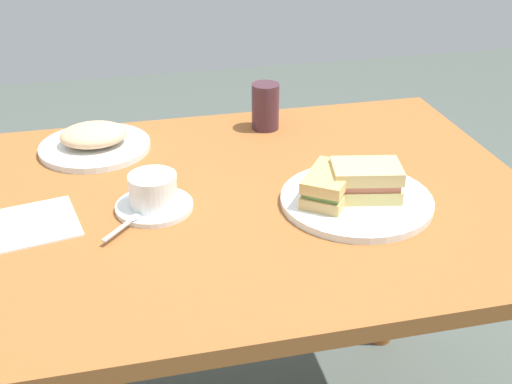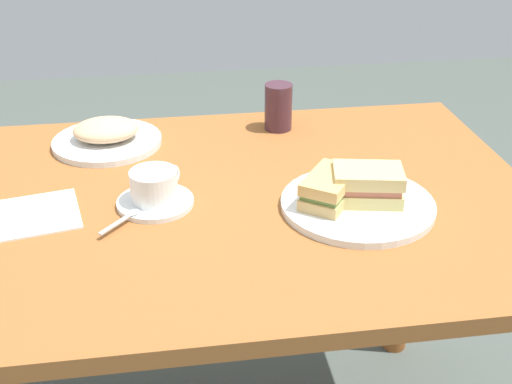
% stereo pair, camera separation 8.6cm
% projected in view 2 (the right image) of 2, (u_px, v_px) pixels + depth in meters
% --- Properties ---
extents(dining_table, '(1.32, 0.83, 0.74)m').
position_uv_depth(dining_table, '(198.00, 252.00, 1.31)').
color(dining_table, '#935729').
rests_on(dining_table, ground_plane).
extents(sandwich_plate, '(0.28, 0.28, 0.01)m').
position_uv_depth(sandwich_plate, '(358.00, 204.00, 1.22)').
color(sandwich_plate, white).
rests_on(sandwich_plate, dining_table).
extents(sandwich_front, '(0.14, 0.11, 0.06)m').
position_uv_depth(sandwich_front, '(367.00, 185.00, 1.20)').
color(sandwich_front, '#D2C072').
rests_on(sandwich_front, sandwich_plate).
extents(sandwich_back, '(0.13, 0.14, 0.05)m').
position_uv_depth(sandwich_back, '(329.00, 188.00, 1.20)').
color(sandwich_back, tan).
rests_on(sandwich_back, sandwich_plate).
extents(coffee_saucer, '(0.14, 0.14, 0.01)m').
position_uv_depth(coffee_saucer, '(155.00, 202.00, 1.23)').
color(coffee_saucer, white).
rests_on(coffee_saucer, dining_table).
extents(coffee_cup, '(0.10, 0.10, 0.06)m').
position_uv_depth(coffee_cup, '(154.00, 185.00, 1.21)').
color(coffee_cup, white).
rests_on(coffee_cup, coffee_saucer).
extents(spoon, '(0.07, 0.08, 0.01)m').
position_uv_depth(spoon, '(126.00, 217.00, 1.17)').
color(spoon, silver).
rests_on(spoon, coffee_saucer).
extents(side_plate, '(0.24, 0.24, 0.01)m').
position_uv_depth(side_plate, '(107.00, 142.00, 1.46)').
color(side_plate, white).
rests_on(side_plate, dining_table).
extents(side_food_pile, '(0.14, 0.12, 0.04)m').
position_uv_depth(side_food_pile, '(106.00, 130.00, 1.45)').
color(side_food_pile, tan).
rests_on(side_food_pile, side_plate).
extents(napkin, '(0.18, 0.18, 0.00)m').
position_uv_depth(napkin, '(36.00, 215.00, 1.19)').
color(napkin, white).
rests_on(napkin, dining_table).
extents(drinking_glass, '(0.06, 0.06, 0.11)m').
position_uv_depth(drinking_glass, '(278.00, 107.00, 1.52)').
color(drinking_glass, '#442630').
rests_on(drinking_glass, dining_table).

